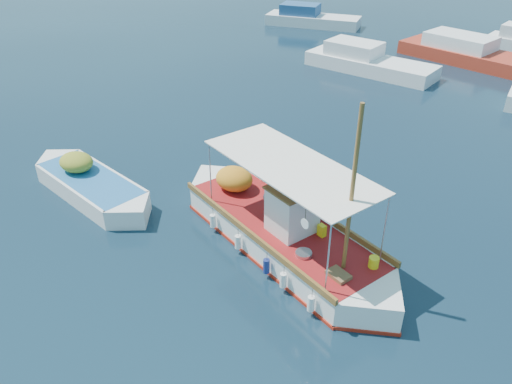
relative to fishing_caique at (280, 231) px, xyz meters
The scene contains 6 objects.
ground 0.61m from the fishing_caique, 32.70° to the right, with size 160.00×160.00×0.00m, color black.
fishing_caique is the anchor object (origin of this frame).
dinghy 7.23m from the fishing_caique, 168.56° to the right, with size 6.27×2.40×1.55m.
bg_boat_nw 18.05m from the fishing_caique, 106.60° to the left, with size 7.82×2.80×1.80m.
bg_boat_n 22.48m from the fishing_caique, 90.60° to the left, with size 10.40×4.78×1.80m.
bg_boat_far_w 28.96m from the fishing_caique, 118.40° to the left, with size 7.64×4.14×1.80m.
Camera 1 is at (6.21, -10.19, 9.30)m, focal length 35.00 mm.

